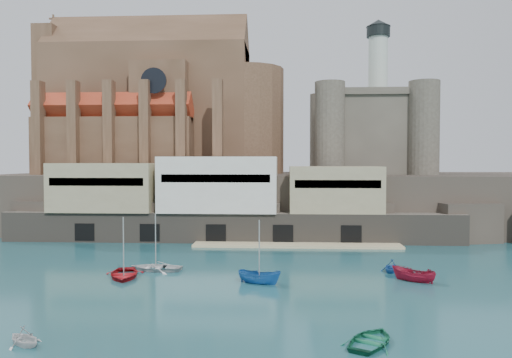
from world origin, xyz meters
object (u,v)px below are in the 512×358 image
object	(u,v)px
castle_keep	(369,129)
boat_2	(259,283)
boat_0	(124,277)
church	(159,111)
boat_1	(24,345)

from	to	relation	value
castle_keep	boat_2	xyz separation A→B (m)	(-18.41, -45.39, -18.31)
boat_0	castle_keep	bearing A→B (deg)	39.36
church	boat_2	size ratio (longest dim) A/B	10.29
castle_keep	boat_0	size ratio (longest dim) A/B	4.81
castle_keep	boat_1	world-z (taller)	castle_keep
boat_1	boat_2	xyz separation A→B (m)	(14.85, 17.68, 0.00)
boat_1	boat_2	distance (m)	23.09
boat_1	boat_2	bearing A→B (deg)	-7.30
boat_0	boat_1	distance (m)	19.56
castle_keep	boat_1	xyz separation A→B (m)	(-33.26, -63.08, -18.31)
castle_keep	boat_1	bearing A→B (deg)	-117.80
church	boat_0	bearing A→B (deg)	-80.62
church	boat_0	world-z (taller)	church
castle_keep	church	bearing A→B (deg)	178.89
castle_keep	boat_2	size ratio (longest dim) A/B	6.42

